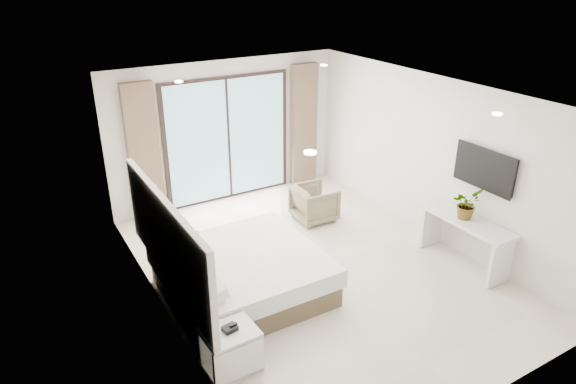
# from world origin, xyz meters

# --- Properties ---
(ground) EXTENTS (6.20, 6.20, 0.00)m
(ground) POSITION_xyz_m (0.00, 0.00, 0.00)
(ground) COLOR beige
(ground) RESTS_ON ground
(room_shell) EXTENTS (4.62, 6.22, 2.72)m
(room_shell) POSITION_xyz_m (-0.20, 0.73, 1.58)
(room_shell) COLOR silver
(room_shell) RESTS_ON ground
(bed) EXTENTS (2.12, 2.02, 0.73)m
(bed) POSITION_xyz_m (-1.25, -0.03, 0.31)
(bed) COLOR brown
(bed) RESTS_ON ground
(nightstand) EXTENTS (0.61, 0.51, 0.54)m
(nightstand) POSITION_xyz_m (-2.01, -1.31, 0.27)
(nightstand) COLOR silver
(nightstand) RESTS_ON ground
(phone) EXTENTS (0.18, 0.15, 0.05)m
(phone) POSITION_xyz_m (-2.00, -1.30, 0.57)
(phone) COLOR black
(phone) RESTS_ON nightstand
(console_desk) EXTENTS (0.47, 1.50, 0.77)m
(console_desk) POSITION_xyz_m (2.04, -1.05, 0.56)
(console_desk) COLOR silver
(console_desk) RESTS_ON ground
(plant) EXTENTS (0.53, 0.56, 0.36)m
(plant) POSITION_xyz_m (2.04, -0.98, 0.95)
(plant) COLOR #33662D
(plant) RESTS_ON console_desk
(armchair) EXTENTS (0.68, 0.73, 0.72)m
(armchair) POSITION_xyz_m (0.88, 1.37, 0.36)
(armchair) COLOR #7F7153
(armchair) RESTS_ON ground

